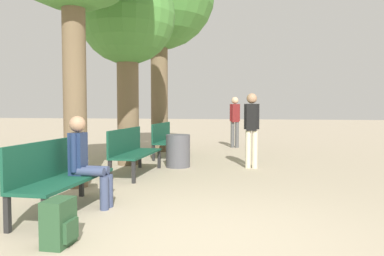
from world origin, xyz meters
name	(u,v)px	position (x,y,z in m)	size (l,w,h in m)	color
ground_plane	(189,237)	(0.00, 0.00, 0.00)	(80.00, 80.00, 0.00)	tan
bench_row_0	(58,172)	(-1.85, 0.63, 0.52)	(0.54, 1.78, 0.93)	#144733
bench_row_1	(132,149)	(-1.85, 3.42, 0.52)	(0.54, 1.78, 0.93)	#144733
bench_row_2	(166,138)	(-1.85, 6.20, 0.52)	(0.54, 1.78, 0.93)	#144733
tree_row_1	(127,21)	(-2.38, 4.66, 3.37)	(2.25, 2.25, 4.62)	brown
person_seated	(86,159)	(-1.60, 0.90, 0.66)	(0.57, 0.33, 1.24)	#384260
backpack	(59,223)	(-1.21, -0.46, 0.23)	(0.26, 0.34, 0.46)	#284C2D
pedestrian_near	(235,119)	(-0.16, 8.95, 0.98)	(0.35, 0.27, 1.72)	#4C4C4C
pedestrian_mid	(252,125)	(0.51, 4.66, 0.96)	(0.34, 0.23, 1.67)	beige
trash_bin	(178,151)	(-1.14, 4.51, 0.37)	(0.55, 0.55, 0.74)	#4C4C51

